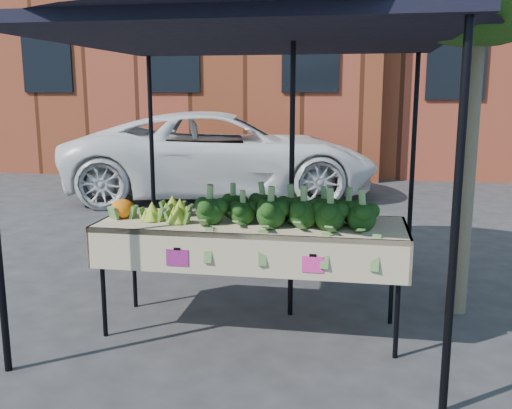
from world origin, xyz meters
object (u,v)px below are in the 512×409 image
(vehicle, at_px, (222,40))
(canopy, at_px, (252,156))
(table, at_px, (251,277))
(street_tree, at_px, (474,82))

(vehicle, bearing_deg, canopy, -177.23)
(table, bearing_deg, street_tree, 22.46)
(vehicle, bearing_deg, street_tree, -160.37)
(table, height_order, canopy, canopy)
(canopy, xyz_separation_m, street_tree, (1.79, 0.25, 0.61))
(canopy, relative_size, street_tree, 0.80)
(table, xyz_separation_m, street_tree, (1.71, 0.71, 1.53))
(canopy, bearing_deg, table, -79.94)
(street_tree, bearing_deg, canopy, -172.02)
(canopy, distance_m, vehicle, 5.83)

